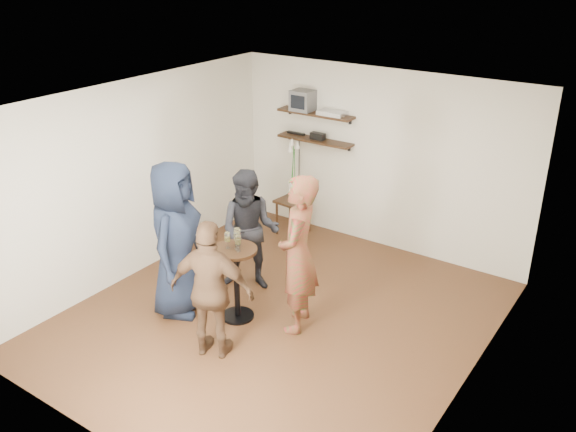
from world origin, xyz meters
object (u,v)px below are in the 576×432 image
at_px(dvd_deck, 332,113).
at_px(person_navy, 175,239).
at_px(person_brown, 212,291).
at_px(person_plaid, 298,254).
at_px(side_table, 293,205).
at_px(drinks_table, 236,274).
at_px(person_dark, 250,231).
at_px(crt_monitor, 303,100).
at_px(radio, 318,136).

relative_size(dvd_deck, person_navy, 0.21).
bearing_deg(person_brown, person_plaid, -134.19).
bearing_deg(side_table, drinks_table, -71.57).
bearing_deg(dvd_deck, side_table, -148.92).
bearing_deg(person_dark, crt_monitor, 79.03).
distance_m(side_table, person_dark, 1.78).
xyz_separation_m(radio, side_table, (-0.24, -0.28, -1.06)).
bearing_deg(person_navy, person_dark, -42.97).
height_order(side_table, drinks_table, drinks_table).
bearing_deg(person_dark, drinks_table, -90.00).
bearing_deg(crt_monitor, person_plaid, -57.81).
bearing_deg(radio, crt_monitor, 180.00).
relative_size(side_table, drinks_table, 0.59).
distance_m(dvd_deck, person_plaid, 2.75).
distance_m(person_plaid, person_brown, 1.06).
distance_m(dvd_deck, person_dark, 2.25).
relative_size(radio, person_navy, 0.12).
bearing_deg(drinks_table, radio, 101.70).
bearing_deg(side_table, person_dark, -74.37).
xyz_separation_m(person_dark, person_brown, (0.55, -1.36, -0.01)).
xyz_separation_m(person_plaid, person_navy, (-1.37, -0.52, 0.02)).
bearing_deg(person_navy, dvd_deck, -28.43).
relative_size(side_table, person_plaid, 0.29).
relative_size(radio, person_brown, 0.14).
relative_size(crt_monitor, dvd_deck, 0.80).
bearing_deg(side_table, person_brown, -71.44).
bearing_deg(radio, person_dark, -83.22).
distance_m(crt_monitor, radio, 0.56).
height_order(drinks_table, person_dark, person_dark).
bearing_deg(dvd_deck, person_plaid, -67.20).
xyz_separation_m(radio, person_plaid, (1.23, -2.37, -0.58)).
distance_m(dvd_deck, drinks_table, 2.95).
xyz_separation_m(crt_monitor, side_table, (0.02, -0.28, -1.56)).
bearing_deg(radio, person_navy, -92.80).
bearing_deg(person_plaid, side_table, -165.47).
bearing_deg(radio, person_brown, -76.73).
relative_size(dvd_deck, side_table, 0.73).
xyz_separation_m(person_navy, person_brown, (0.93, -0.43, -0.17)).
xyz_separation_m(radio, drinks_table, (0.54, -2.63, -0.93)).
bearing_deg(person_dark, radio, 71.71).
bearing_deg(radio, person_plaid, -62.53).
distance_m(person_dark, person_brown, 1.47).
distance_m(radio, person_dark, 2.10).
distance_m(drinks_table, person_brown, 0.76).
relative_size(crt_monitor, person_plaid, 0.17).
xyz_separation_m(drinks_table, person_navy, (-0.69, -0.26, 0.36)).
bearing_deg(person_navy, drinks_table, -90.00).
bearing_deg(radio, drinks_table, -78.30).
distance_m(radio, person_plaid, 2.73).
height_order(radio, drinks_table, radio).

